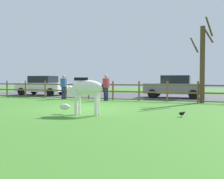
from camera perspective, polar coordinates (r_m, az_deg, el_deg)
ground_plane at (r=12.31m, az=-6.09°, el=-4.04°), size 60.00×60.00×0.00m
parking_asphalt at (r=20.97m, az=5.76°, el=-1.38°), size 28.00×7.40×0.05m
paddock_fence at (r=17.02m, az=0.20°, el=0.07°), size 21.10×0.11×1.23m
bare_tree at (r=15.71m, az=19.01°, el=5.62°), size 1.30×0.98×4.73m
zebra at (r=9.89m, az=-5.85°, el=-0.19°), size 1.94×0.55×1.41m
crow_on_grass at (r=9.72m, az=14.91°, el=-5.04°), size 0.21×0.10×0.20m
parked_car_grey at (r=18.86m, az=13.34°, el=0.66°), size 4.03×1.95×1.56m
parked_car_white at (r=22.29m, az=-14.92°, el=0.88°), size 4.07×2.01×1.56m
visitor_left_of_tree at (r=16.42m, az=-1.32°, el=0.71°), size 0.40×0.29×1.64m
visitor_right_of_tree at (r=18.07m, az=-10.45°, el=0.82°), size 0.37×0.25×1.64m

